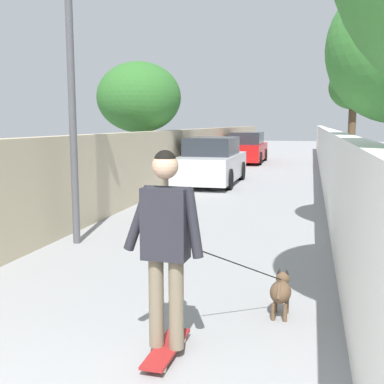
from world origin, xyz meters
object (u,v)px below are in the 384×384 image
tree_left_near (139,98)px  car_near (212,162)px  lamp_post (70,47)px  dog (280,290)px  tree_right_distant (354,89)px  person_skateboarder (166,235)px  skateboard (167,348)px  car_far (247,149)px

tree_left_near → car_near: tree_left_near is taller
lamp_post → dog: bearing=-122.8°
tree_right_distant → car_near: 7.11m
person_skateboarder → lamp_post: bearing=37.7°
skateboard → dog: 1.46m
skateboard → person_skateboarder: (-0.00, 0.00, 1.01)m
tree_left_near → car_far: 10.59m
lamp_post → tree_left_near: bearing=11.5°
tree_left_near → person_skateboarder: bearing=-158.7°
tree_right_distant → lamp_post: (-12.97, 5.33, -0.14)m
car_near → car_far: size_ratio=1.00×
tree_right_distant → dog: (-15.24, 1.81, -3.06)m
lamp_post → car_near: 8.74m
person_skateboarder → car_far: 20.67m
skateboard → person_skateboarder: 1.01m
skateboard → tree_left_near: bearing=21.3°
skateboard → person_skateboarder: person_skateboarder is taller
tree_left_near → car_far: (10.19, -2.02, -2.06)m
dog → skateboard: bearing=141.4°
tree_right_distant → lamp_post: bearing=157.7°
tree_right_distant → car_near: (-4.62, 4.73, -2.62)m
dog → car_near: bearing=15.4°
person_skateboarder → car_far: bearing=5.6°
lamp_post → person_skateboarder: (-3.40, -2.63, -2.12)m
tree_left_near → skateboard: bearing=-158.7°
person_skateboarder → tree_right_distant: bearing=-9.4°
car_near → tree_right_distant: bearing=-45.7°
tree_left_near → dog: tree_left_near is taller
lamp_post → skateboard: 5.32m
tree_left_near → lamp_post: (-6.97, -1.42, 0.43)m
car_far → lamp_post: bearing=178.0°
lamp_post → car_near: size_ratio=1.09×
car_near → car_far: (8.81, -0.00, 0.00)m
tree_right_distant → dog: 15.65m
tree_right_distant → person_skateboarder: (-16.37, 2.70, -2.25)m
lamp_post → car_far: size_ratio=1.08×
person_skateboarder → dog: bearing=-38.6°
lamp_post → car_far: bearing=-2.0°
skateboard → car_near: car_near is taller
tree_right_distant → person_skateboarder: 16.75m
skateboard → car_far: size_ratio=0.18×
tree_right_distant → lamp_post: lamp_post is taller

